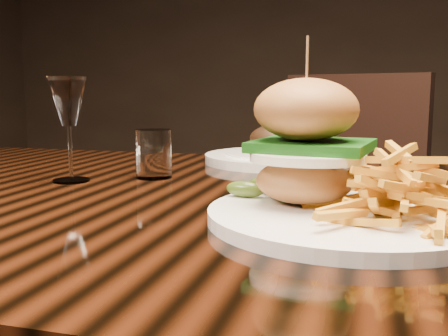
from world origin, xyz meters
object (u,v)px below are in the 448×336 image
(burger_plate, at_px, (343,174))
(far_dish, at_px, (277,154))
(dining_table, at_px, (276,249))
(wine_glass, at_px, (68,105))
(chair_far, at_px, (337,209))

(burger_plate, xyz_separation_m, far_dish, (-0.16, 0.47, -0.04))
(dining_table, distance_m, wine_glass, 0.40)
(dining_table, distance_m, burger_plate, 0.20)
(dining_table, relative_size, chair_far, 1.68)
(dining_table, bearing_deg, far_dish, 100.07)
(far_dish, distance_m, chair_far, 0.59)
(far_dish, height_order, chair_far, chair_far)
(burger_plate, bearing_deg, wine_glass, -178.29)
(wine_glass, xyz_separation_m, chair_far, (0.38, 0.85, -0.34))
(burger_plate, distance_m, wine_glass, 0.47)
(chair_far, bearing_deg, far_dish, -80.61)
(burger_plate, relative_size, wine_glass, 1.86)
(wine_glass, distance_m, far_dish, 0.44)
(wine_glass, bearing_deg, burger_plate, -18.74)
(wine_glass, xyz_separation_m, far_dish, (0.29, 0.32, -0.11))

